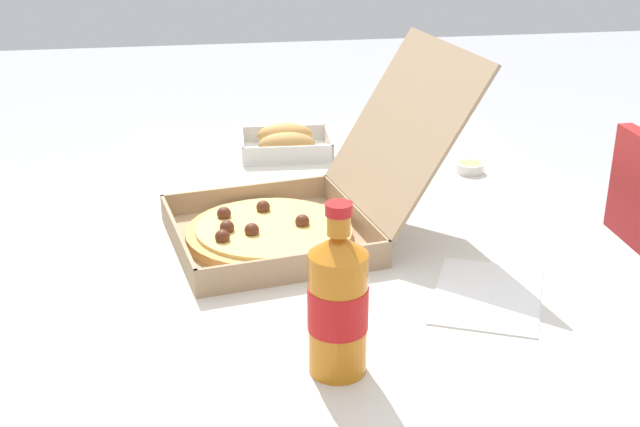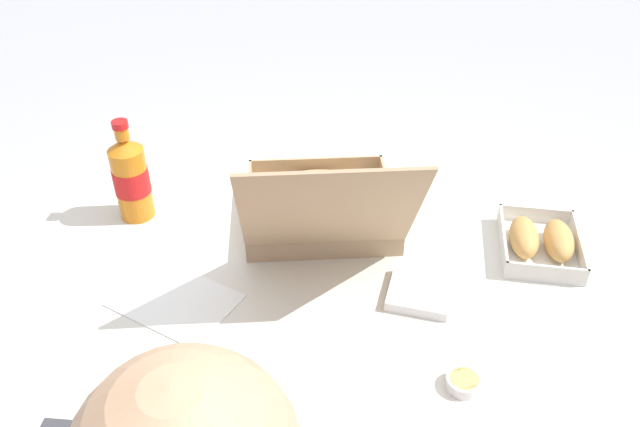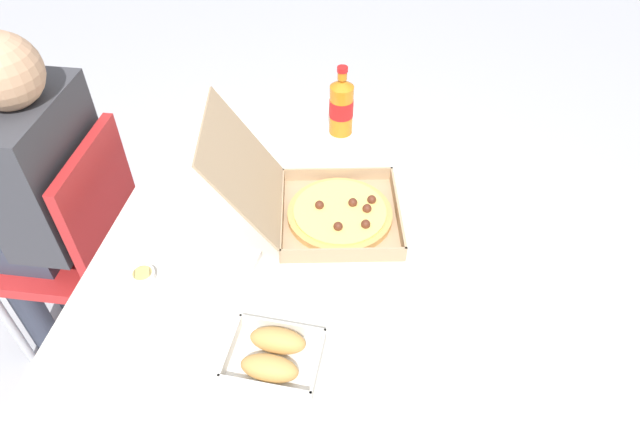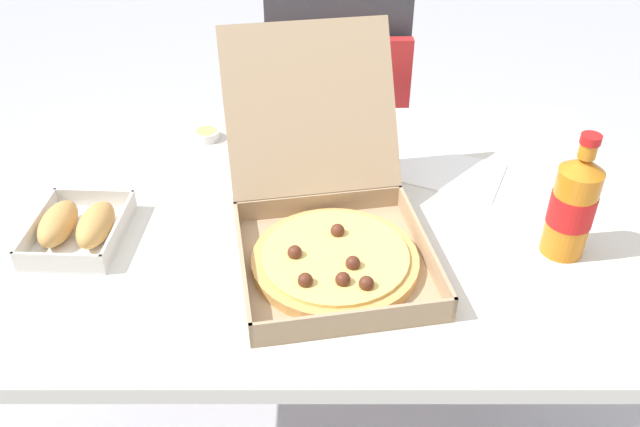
# 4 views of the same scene
# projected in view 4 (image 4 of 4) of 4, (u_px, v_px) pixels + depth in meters

# --- Properties ---
(dining_table) EXTENTS (1.26, 0.83, 0.70)m
(dining_table) POSITION_uv_depth(u_px,v_px,m) (303.00, 243.00, 1.27)
(dining_table) COLOR silver
(dining_table) RESTS_ON ground_plane
(chair) EXTENTS (0.41, 0.41, 0.83)m
(chair) POSITION_uv_depth(u_px,v_px,m) (333.00, 142.00, 1.88)
(chair) COLOR red
(chair) RESTS_ON ground_plane
(diner_person) EXTENTS (0.36, 0.41, 1.15)m
(diner_person) POSITION_uv_depth(u_px,v_px,m) (333.00, 66.00, 1.81)
(diner_person) COLOR #333847
(diner_person) RESTS_ON ground_plane
(pizza_box_open) EXTENTS (0.38, 0.52, 0.31)m
(pizza_box_open) POSITION_uv_depth(u_px,v_px,m) (328.00, 232.00, 1.09)
(pizza_box_open) COLOR tan
(pizza_box_open) RESTS_ON dining_table
(bread_side_box) EXTENTS (0.16, 0.20, 0.06)m
(bread_side_box) POSITION_uv_depth(u_px,v_px,m) (75.00, 227.00, 1.14)
(bread_side_box) COLOR white
(bread_side_box) RESTS_ON dining_table
(cola_bottle) EXTENTS (0.07, 0.07, 0.22)m
(cola_bottle) POSITION_uv_depth(u_px,v_px,m) (570.00, 204.00, 1.07)
(cola_bottle) COLOR orange
(cola_bottle) RESTS_ON dining_table
(paper_menu) EXTENTS (0.25, 0.22, 0.00)m
(paper_menu) POSITION_uv_depth(u_px,v_px,m) (445.00, 172.00, 1.33)
(paper_menu) COLOR white
(paper_menu) RESTS_ON dining_table
(napkin_pile) EXTENTS (0.13, 0.13, 0.02)m
(napkin_pile) POSITION_uv_depth(u_px,v_px,m) (223.00, 185.00, 1.27)
(napkin_pile) COLOR white
(napkin_pile) RESTS_ON dining_table
(dipping_sauce_cup) EXTENTS (0.06, 0.06, 0.02)m
(dipping_sauce_cup) POSITION_uv_depth(u_px,v_px,m) (204.00, 134.00, 1.43)
(dipping_sauce_cup) COLOR white
(dipping_sauce_cup) RESTS_ON dining_table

